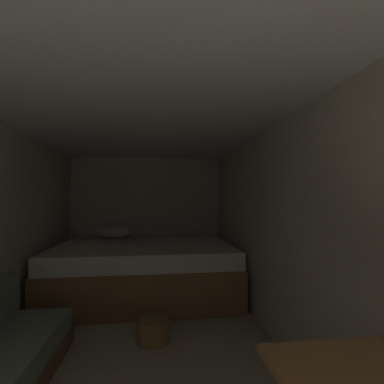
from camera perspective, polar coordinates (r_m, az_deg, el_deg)
name	(u,v)px	position (r m, az deg, el deg)	size (l,w,h in m)	color
ground_plane	(137,369)	(2.71, -10.87, -31.31)	(7.36, 7.36, 0.00)	#A39984
wall_back	(147,217)	(5.06, -8.99, -5.01)	(2.64, 0.05, 2.07)	beige
wall_right	(290,236)	(2.64, 18.94, -8.26)	(0.05, 5.36, 2.07)	beige
ceiling_slab	(138,108)	(2.46, -10.63, 16.12)	(2.64, 5.36, 0.05)	white
bed	(144,269)	(4.23, -9.46, -14.94)	(2.42, 1.75, 0.91)	olive
wicker_basket	(154,331)	(3.03, -7.63, -25.66)	(0.30, 0.30, 0.21)	olive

